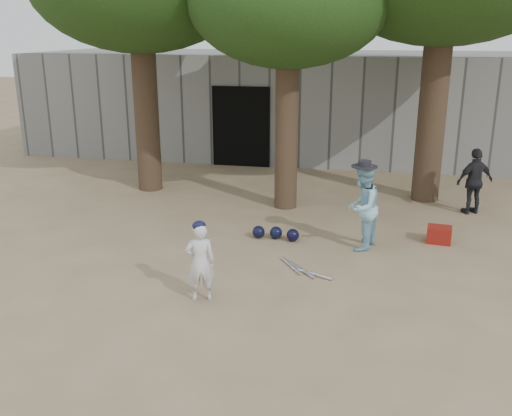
% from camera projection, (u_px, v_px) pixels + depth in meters
% --- Properties ---
extents(ground, '(70.00, 70.00, 0.00)m').
position_uv_depth(ground, '(204.00, 286.00, 8.53)').
color(ground, '#937C5E').
rests_on(ground, ground).
extents(boy_player, '(0.48, 0.39, 1.14)m').
position_uv_depth(boy_player, '(200.00, 262.00, 7.93)').
color(boy_player, silver).
rests_on(boy_player, ground).
extents(spectator_blue, '(0.76, 0.86, 1.50)m').
position_uv_depth(spectator_blue, '(362.00, 207.00, 9.78)').
color(spectator_blue, '#90C9DE').
rests_on(spectator_blue, ground).
extents(spectator_dark, '(0.87, 0.65, 1.37)m').
position_uv_depth(spectator_dark, '(475.00, 181.00, 11.70)').
color(spectator_dark, black).
rests_on(spectator_dark, ground).
extents(red_bag, '(0.46, 0.37, 0.30)m').
position_uv_depth(red_bag, '(439.00, 235.00, 10.22)').
color(red_bag, maroon).
rests_on(red_bag, ground).
extents(back_building, '(16.00, 5.24, 3.00)m').
position_uv_depth(back_building, '(297.00, 102.00, 17.75)').
color(back_building, gray).
rests_on(back_building, ground).
extents(helmet_row, '(0.87, 0.30, 0.23)m').
position_uv_depth(helmet_row, '(276.00, 233.00, 10.39)').
color(helmet_row, black).
rests_on(helmet_row, ground).
extents(bat_pile, '(0.92, 0.73, 0.06)m').
position_uv_depth(bat_pile, '(302.00, 270.00, 9.03)').
color(bat_pile, silver).
rests_on(bat_pile, ground).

